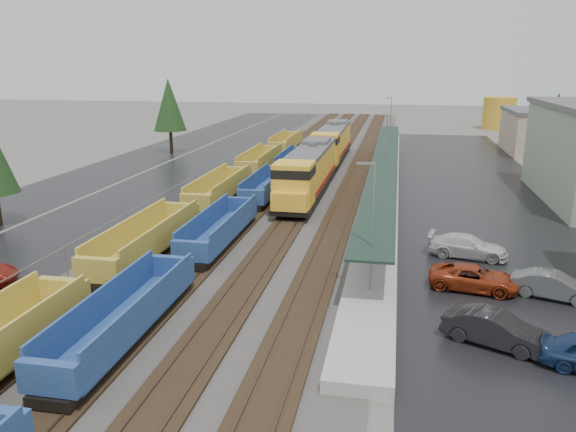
% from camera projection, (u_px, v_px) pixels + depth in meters
% --- Properties ---
extents(ballast_strip, '(20.00, 160.00, 0.08)m').
position_uv_depth(ballast_strip, '(311.00, 169.00, 71.68)').
color(ballast_strip, '#302D2B').
rests_on(ballast_strip, ground).
extents(trackbed, '(14.60, 160.00, 0.22)m').
position_uv_depth(trackbed, '(311.00, 168.00, 71.65)').
color(trackbed, black).
rests_on(trackbed, ground).
extents(west_parking_lot, '(10.00, 160.00, 0.02)m').
position_uv_depth(west_parking_lot, '(199.00, 165.00, 74.44)').
color(west_parking_lot, black).
rests_on(west_parking_lot, ground).
extents(west_road, '(9.00, 160.00, 0.02)m').
position_uv_depth(west_road, '(129.00, 163.00, 76.28)').
color(west_road, black).
rests_on(west_road, ground).
extents(east_commuter_lot, '(16.00, 100.00, 0.02)m').
position_uv_depth(east_commuter_lot, '(476.00, 193.00, 58.73)').
color(east_commuter_lot, black).
rests_on(east_commuter_lot, ground).
extents(station_platform, '(3.00, 80.00, 8.00)m').
position_uv_depth(station_platform, '(384.00, 182.00, 60.29)').
color(station_platform, '#9E9B93').
rests_on(station_platform, ground).
extents(chainlink_fence, '(0.08, 160.04, 2.02)m').
position_uv_depth(chainlink_fence, '(236.00, 156.00, 71.54)').
color(chainlink_fence, gray).
rests_on(chainlink_fence, ground).
extents(distant_hills, '(301.00, 140.00, 25.20)m').
position_uv_depth(distant_hills, '(493.00, 100.00, 206.19)').
color(distant_hills, '#55654E').
rests_on(distant_hills, ground).
extents(tree_west_far, '(4.84, 4.84, 11.00)m').
position_uv_depth(tree_west_far, '(169.00, 105.00, 83.51)').
color(tree_west_far, '#332316').
rests_on(tree_west_far, ground).
extents(tree_east, '(4.40, 4.40, 10.00)m').
position_uv_depth(tree_east, '(555.00, 124.00, 62.96)').
color(tree_east, '#332316').
rests_on(tree_east, ground).
extents(locomotive_lead, '(3.35, 22.09, 5.00)m').
position_uv_depth(locomotive_lead, '(308.00, 172.00, 56.08)').
color(locomotive_lead, black).
rests_on(locomotive_lead, ground).
extents(locomotive_trail, '(3.35, 22.09, 5.00)m').
position_uv_depth(locomotive_trail, '(332.00, 143.00, 75.97)').
color(locomotive_trail, black).
rests_on(locomotive_trail, ground).
extents(well_string_yellow, '(2.80, 96.70, 2.48)m').
position_uv_depth(well_string_yellow, '(189.00, 212.00, 46.41)').
color(well_string_yellow, '#AD9130').
rests_on(well_string_yellow, ground).
extents(well_string_blue, '(2.55, 89.11, 2.27)m').
position_uv_depth(well_string_blue, '(182.00, 265.00, 34.47)').
color(well_string_blue, navy).
rests_on(well_string_blue, ground).
extents(storage_tank, '(6.47, 6.47, 6.47)m').
position_uv_depth(storage_tank, '(499.00, 113.00, 114.37)').
color(storage_tank, gold).
rests_on(storage_tank, ground).
extents(parked_car_east_a, '(3.64, 5.20, 1.63)m').
position_uv_depth(parked_car_east_a, '(496.00, 329.00, 26.78)').
color(parked_car_east_a, black).
rests_on(parked_car_east_a, ground).
extents(parked_car_east_b, '(3.29, 5.56, 1.45)m').
position_uv_depth(parked_car_east_b, '(474.00, 278.00, 33.40)').
color(parked_car_east_b, maroon).
rests_on(parked_car_east_b, ground).
extents(parked_car_east_c, '(3.14, 5.69, 1.56)m').
position_uv_depth(parked_car_east_c, '(468.00, 246.00, 39.01)').
color(parked_car_east_c, silver).
rests_on(parked_car_east_c, ground).
extents(parked_car_east_e, '(2.97, 4.89, 1.52)m').
position_uv_depth(parked_car_east_e, '(554.00, 286.00, 32.15)').
color(parked_car_east_e, '#4F5153').
rests_on(parked_car_east_e, ground).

